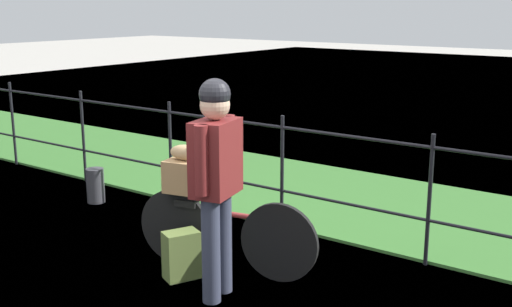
{
  "coord_description": "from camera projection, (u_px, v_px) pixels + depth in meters",
  "views": [
    {
      "loc": [
        3.36,
        -2.92,
        2.2
      ],
      "look_at": [
        0.1,
        1.54,
        0.9
      ],
      "focal_mm": 44.75,
      "sensor_mm": 36.0,
      "label": 1
    }
  ],
  "objects": [
    {
      "name": "grass_strip",
      "position": [
        341.0,
        199.0,
        7.33
      ],
      "size": [
        27.0,
        2.4,
        0.03
      ],
      "primitive_type": "cube",
      "color": "#38702D",
      "rests_on": "ground"
    },
    {
      "name": "iron_fence",
      "position": [
        282.0,
        165.0,
        6.22
      ],
      "size": [
        18.04,
        0.04,
        1.15
      ],
      "color": "black",
      "rests_on": "ground"
    },
    {
      "name": "bicycle_main",
      "position": [
        224.0,
        232.0,
        5.31
      ],
      "size": [
        1.59,
        0.41,
        0.66
      ],
      "color": "black",
      "rests_on": "ground"
    },
    {
      "name": "wooden_crate",
      "position": [
        186.0,
        176.0,
        5.34
      ],
      "size": [
        0.37,
        0.33,
        0.27
      ],
      "primitive_type": "cube",
      "rotation": [
        0.0,
        0.0,
        0.23
      ],
      "color": "#A87F51",
      "rests_on": "bicycle_main"
    },
    {
      "name": "terrier_dog",
      "position": [
        188.0,
        151.0,
        5.28
      ],
      "size": [
        0.32,
        0.2,
        0.18
      ],
      "color": "tan",
      "rests_on": "wooden_crate"
    },
    {
      "name": "cyclist_person",
      "position": [
        216.0,
        170.0,
        4.69
      ],
      "size": [
        0.34,
        0.53,
        1.68
      ],
      "color": "#383D51",
      "rests_on": "ground"
    },
    {
      "name": "backpack_on_paving",
      "position": [
        181.0,
        255.0,
        5.2
      ],
      "size": [
        0.28,
        0.33,
        0.4
      ],
      "primitive_type": "cube",
      "rotation": [
        0.0,
        0.0,
        4.28
      ],
      "color": "olive",
      "rests_on": "ground"
    },
    {
      "name": "mooring_bollard",
      "position": [
        95.0,
        185.0,
        7.21
      ],
      "size": [
        0.2,
        0.2,
        0.39
      ],
      "primitive_type": "cylinder",
      "color": "#38383D",
      "rests_on": "ground"
    }
  ]
}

